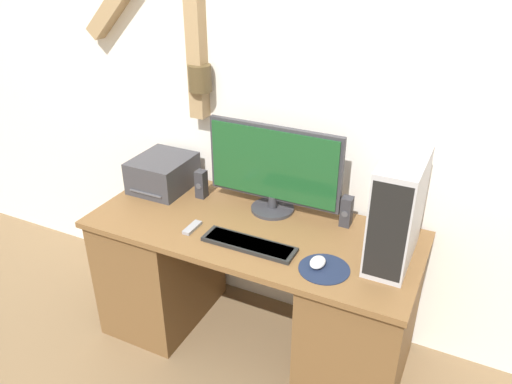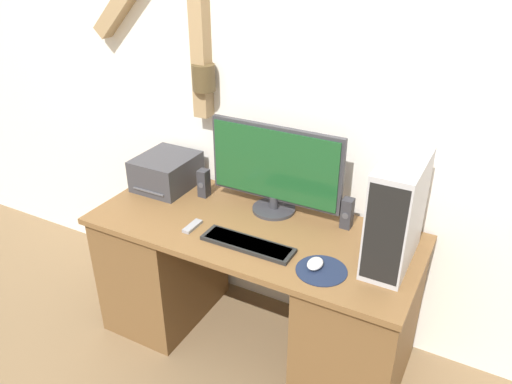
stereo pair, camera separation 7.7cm
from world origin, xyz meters
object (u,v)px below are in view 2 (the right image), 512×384
(monitor, at_px, (275,168))
(speaker_right, at_px, (347,213))
(remote_control, at_px, (192,226))
(speaker_left, at_px, (204,183))
(printer, at_px, (166,172))
(keyboard, at_px, (248,244))
(computer_tower, at_px, (396,213))
(mouse, at_px, (315,264))

(monitor, relative_size, speaker_right, 4.56)
(remote_control, bearing_deg, speaker_left, 113.14)
(printer, height_order, remote_control, printer)
(keyboard, xyz_separation_m, speaker_left, (-0.44, 0.31, 0.07))
(speaker_right, bearing_deg, computer_tower, -33.83)
(speaker_right, bearing_deg, remote_control, -151.34)
(computer_tower, height_order, speaker_right, computer_tower)
(monitor, relative_size, keyboard, 1.58)
(monitor, height_order, speaker_left, monitor)
(mouse, height_order, speaker_right, speaker_right)
(keyboard, distance_m, speaker_right, 0.50)
(keyboard, xyz_separation_m, speaker_right, (0.34, 0.36, 0.07))
(monitor, height_order, speaker_right, monitor)
(mouse, height_order, printer, printer)
(computer_tower, bearing_deg, printer, 174.77)
(monitor, height_order, keyboard, monitor)
(speaker_left, bearing_deg, printer, 179.69)
(monitor, relative_size, printer, 2.09)
(speaker_right, bearing_deg, speaker_left, -175.84)
(keyboard, distance_m, computer_tower, 0.67)
(keyboard, bearing_deg, printer, 155.62)
(mouse, xyz_separation_m, printer, (-1.01, 0.32, 0.07))
(mouse, height_order, speaker_left, speaker_left)
(mouse, relative_size, speaker_right, 0.61)
(computer_tower, xyz_separation_m, printer, (-1.28, 0.12, -0.15))
(remote_control, bearing_deg, printer, 141.30)
(printer, distance_m, speaker_left, 0.25)
(keyboard, height_order, mouse, mouse)
(speaker_left, bearing_deg, mouse, -22.49)
(mouse, xyz_separation_m, speaker_right, (0.01, 0.37, 0.05))
(printer, xyz_separation_m, remote_control, (0.37, -0.30, -0.08))
(monitor, distance_m, speaker_left, 0.43)
(monitor, relative_size, remote_control, 5.77)
(monitor, distance_m, speaker_right, 0.41)
(monitor, bearing_deg, speaker_right, 2.51)
(mouse, bearing_deg, remote_control, 178.23)
(keyboard, relative_size, speaker_right, 2.88)
(monitor, relative_size, speaker_left, 4.56)
(keyboard, xyz_separation_m, remote_control, (-0.31, 0.01, -0.00))
(printer, bearing_deg, speaker_right, 3.09)
(keyboard, bearing_deg, speaker_right, 47.02)
(printer, bearing_deg, mouse, -17.47)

